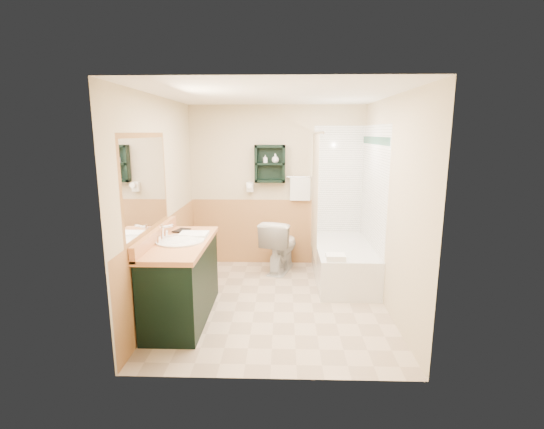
{
  "coord_description": "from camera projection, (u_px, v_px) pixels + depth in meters",
  "views": [
    {
      "loc": [
        0.1,
        -4.41,
        2.0
      ],
      "look_at": [
        -0.03,
        0.2,
        1.04
      ],
      "focal_mm": 26.0,
      "sensor_mm": 36.0,
      "label": 1
    }
  ],
  "objects": [
    {
      "name": "floor",
      "position": [
        274.0,
        302.0,
        4.73
      ],
      "size": [
        3.0,
        3.0,
        0.0
      ],
      "primitive_type": "plane",
      "color": "#BFA88B",
      "rests_on": "ground"
    },
    {
      "name": "back_wall",
      "position": [
        277.0,
        186.0,
        5.97
      ],
      "size": [
        2.6,
        0.04,
        2.4
      ],
      "primitive_type": "cube",
      "color": "beige",
      "rests_on": "ground"
    },
    {
      "name": "left_wall",
      "position": [
        160.0,
        204.0,
        4.52
      ],
      "size": [
        0.04,
        3.0,
        2.4
      ],
      "primitive_type": "cube",
      "color": "beige",
      "rests_on": "ground"
    },
    {
      "name": "right_wall",
      "position": [
        391.0,
        205.0,
        4.45
      ],
      "size": [
        0.04,
        3.0,
        2.4
      ],
      "primitive_type": "cube",
      "color": "beige",
      "rests_on": "ground"
    },
    {
      "name": "ceiling",
      "position": [
        275.0,
        93.0,
        4.23
      ],
      "size": [
        2.6,
        3.0,
        0.04
      ],
      "primitive_type": "cube",
      "color": "white",
      "rests_on": "back_wall"
    },
    {
      "name": "wainscot_left",
      "position": [
        166.0,
        262.0,
        4.66
      ],
      "size": [
        2.98,
        2.98,
        1.0
      ],
      "primitive_type": null,
      "color": "tan",
      "rests_on": "left_wall"
    },
    {
      "name": "wainscot_back",
      "position": [
        277.0,
        232.0,
        6.08
      ],
      "size": [
        2.58,
        2.58,
        1.0
      ],
      "primitive_type": null,
      "color": "tan",
      "rests_on": "back_wall"
    },
    {
      "name": "mirror_frame",
      "position": [
        146.0,
        184.0,
        3.92
      ],
      "size": [
        1.3,
        1.3,
        1.0
      ],
      "primitive_type": null,
      "color": "olive",
      "rests_on": "left_wall"
    },
    {
      "name": "mirror_glass",
      "position": [
        147.0,
        184.0,
        3.92
      ],
      "size": [
        1.2,
        1.2,
        0.9
      ],
      "primitive_type": null,
      "color": "white",
      "rests_on": "left_wall"
    },
    {
      "name": "tile_right",
      "position": [
        372.0,
        206.0,
        5.21
      ],
      "size": [
        1.5,
        1.5,
        2.1
      ],
      "primitive_type": null,
      "color": "white",
      "rests_on": "right_wall"
    },
    {
      "name": "tile_back",
      "position": [
        345.0,
        197.0,
        5.93
      ],
      "size": [
        0.95,
        0.95,
        2.1
      ],
      "primitive_type": null,
      "color": "white",
      "rests_on": "back_wall"
    },
    {
      "name": "tile_accent",
      "position": [
        375.0,
        141.0,
        5.04
      ],
      "size": [
        1.5,
        1.5,
        0.1
      ],
      "primitive_type": null,
      "color": "#144632",
      "rests_on": "right_wall"
    },
    {
      "name": "wall_shelf",
      "position": [
        270.0,
        164.0,
        5.79
      ],
      "size": [
        0.45,
        0.15,
        0.55
      ],
      "primitive_type": "cube",
      "color": "black",
      "rests_on": "back_wall"
    },
    {
      "name": "hair_dryer",
      "position": [
        250.0,
        187.0,
        5.89
      ],
      "size": [
        0.1,
        0.24,
        0.18
      ],
      "primitive_type": null,
      "color": "white",
      "rests_on": "back_wall"
    },
    {
      "name": "towel_bar",
      "position": [
        300.0,
        177.0,
        5.86
      ],
      "size": [
        0.4,
        0.06,
        0.4
      ],
      "primitive_type": null,
      "color": "white",
      "rests_on": "back_wall"
    },
    {
      "name": "curtain_rod",
      "position": [
        317.0,
        133.0,
        5.04
      ],
      "size": [
        0.03,
        1.6,
        0.03
      ],
      "primitive_type": "cylinder",
      "rotation": [
        1.57,
        0.0,
        0.0
      ],
      "color": "silver",
      "rests_on": "back_wall"
    },
    {
      "name": "shower_curtain",
      "position": [
        315.0,
        196.0,
        5.38
      ],
      "size": [
        1.05,
        1.05,
        1.7
      ],
      "primitive_type": null,
      "color": "beige",
      "rests_on": "curtain_rod"
    },
    {
      "name": "vanity",
      "position": [
        182.0,
        280.0,
        4.27
      ],
      "size": [
        0.59,
        1.37,
        0.87
      ],
      "primitive_type": "cube",
      "color": "black",
      "rests_on": "ground"
    },
    {
      "name": "bathtub",
      "position": [
        343.0,
        263.0,
        5.4
      ],
      "size": [
        0.75,
        1.5,
        0.5
      ],
      "primitive_type": "cube",
      "color": "silver",
      "rests_on": "ground"
    },
    {
      "name": "toilet",
      "position": [
        280.0,
        245.0,
        5.76
      ],
      "size": [
        0.64,
        0.87,
        0.76
      ],
      "primitive_type": "imported",
      "rotation": [
        0.0,
        0.0,
        2.84
      ],
      "color": "silver",
      "rests_on": "ground"
    },
    {
      "name": "counter_towel",
      "position": [
        194.0,
        235.0,
        4.38
      ],
      "size": [
        0.31,
        0.24,
        0.04
      ],
      "primitive_type": "cube",
      "color": "white",
      "rests_on": "vanity"
    },
    {
      "name": "vanity_book",
      "position": [
        176.0,
        223.0,
        4.61
      ],
      "size": [
        0.15,
        0.06,
        0.2
      ],
      "primitive_type": "imported",
      "rotation": [
        0.0,
        0.0,
        -0.29
      ],
      "color": "black",
      "rests_on": "vanity"
    },
    {
      "name": "tub_towel",
      "position": [
        335.0,
        257.0,
        4.72
      ],
      "size": [
        0.23,
        0.19,
        0.07
      ],
      "primitive_type": "cube",
      "color": "white",
      "rests_on": "bathtub"
    },
    {
      "name": "soap_bottle_a",
      "position": [
        265.0,
        161.0,
        5.78
      ],
      "size": [
        0.09,
        0.12,
        0.05
      ],
      "primitive_type": "imported",
      "rotation": [
        0.0,
        0.0,
        0.34
      ],
      "color": "silver",
      "rests_on": "wall_shelf"
    },
    {
      "name": "soap_bottle_b",
      "position": [
        275.0,
        159.0,
        5.77
      ],
      "size": [
        0.15,
        0.16,
        0.1
      ],
      "primitive_type": "imported",
      "rotation": [
        0.0,
        0.0,
        -0.42
      ],
      "color": "silver",
      "rests_on": "wall_shelf"
    }
  ]
}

